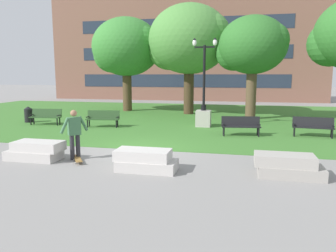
% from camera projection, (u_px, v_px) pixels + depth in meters
% --- Properties ---
extents(ground_plane, '(140.00, 140.00, 0.00)m').
position_uv_depth(ground_plane, '(138.00, 150.00, 12.70)').
color(ground_plane, gray).
extents(grass_lawn, '(40.00, 20.00, 0.02)m').
position_uv_depth(grass_lawn, '(183.00, 117.00, 22.34)').
color(grass_lawn, '#3D752D').
rests_on(grass_lawn, ground).
extents(concrete_block_center, '(1.92, 0.90, 0.64)m').
position_uv_depth(concrete_block_center, '(36.00, 151.00, 11.19)').
color(concrete_block_center, '#BCB7B2').
rests_on(concrete_block_center, ground).
extents(concrete_block_left, '(1.85, 0.90, 0.64)m').
position_uv_depth(concrete_block_left, '(145.00, 161.00, 9.92)').
color(concrete_block_left, '#BCB7B2').
rests_on(concrete_block_left, ground).
extents(concrete_block_right, '(1.91, 0.90, 0.64)m').
position_uv_depth(concrete_block_right, '(288.00, 166.00, 9.33)').
color(concrete_block_right, '#9E9991').
rests_on(concrete_block_right, ground).
extents(person_skateboarder, '(0.67, 0.93, 1.71)m').
position_uv_depth(person_skateboarder, '(74.00, 132.00, 11.10)').
color(person_skateboarder, '#28282D').
rests_on(person_skateboarder, ground).
extents(skateboard, '(0.73, 0.96, 0.14)m').
position_uv_depth(skateboard, '(78.00, 159.00, 10.93)').
color(skateboard, olive).
rests_on(skateboard, ground).
extents(park_bench_near_left, '(1.86, 0.78, 0.90)m').
position_uv_depth(park_bench_near_left, '(103.00, 118.00, 18.03)').
color(park_bench_near_left, '#284723').
rests_on(park_bench_near_left, grass_lawn).
extents(park_bench_near_right, '(1.84, 0.69, 0.90)m').
position_uv_depth(park_bench_near_right, '(46.00, 116.00, 18.88)').
color(park_bench_near_right, '#284723').
rests_on(park_bench_near_right, grass_lawn).
extents(park_bench_far_left, '(1.85, 0.73, 0.90)m').
position_uv_depth(park_bench_far_left, '(313.00, 126.00, 15.20)').
color(park_bench_far_left, black).
rests_on(park_bench_far_left, grass_lawn).
extents(park_bench_far_right, '(1.85, 0.76, 0.90)m').
position_uv_depth(park_bench_far_right, '(241.00, 125.00, 15.48)').
color(park_bench_far_right, black).
rests_on(park_bench_far_right, grass_lawn).
extents(lamp_post_right, '(1.32, 0.80, 4.83)m').
position_uv_depth(lamp_post_right, '(204.00, 109.00, 18.12)').
color(lamp_post_right, '#ADA89E').
rests_on(lamp_post_right, grass_lawn).
extents(tree_far_right, '(4.52, 4.31, 6.55)m').
position_uv_depth(tree_far_right, '(252.00, 46.00, 20.68)').
color(tree_far_right, brown).
rests_on(tree_far_right, grass_lawn).
extents(tree_far_left, '(6.10, 5.81, 7.84)m').
position_uv_depth(tree_far_left, '(188.00, 40.00, 23.41)').
color(tree_far_left, '#42301E').
rests_on(tree_far_left, grass_lawn).
extents(tree_near_left, '(5.57, 5.31, 7.25)m').
position_uv_depth(tree_near_left, '(126.00, 48.00, 25.47)').
color(tree_near_left, '#4C3823').
rests_on(tree_near_left, grass_lawn).
extents(trash_bin, '(0.49, 0.49, 0.96)m').
position_uv_depth(trash_bin, '(28.00, 114.00, 19.83)').
color(trash_bin, black).
rests_on(trash_bin, grass_lawn).
extents(building_facade_distant, '(30.75, 1.03, 12.90)m').
position_uv_depth(building_facade_distant, '(182.00, 42.00, 35.89)').
color(building_facade_distant, brown).
rests_on(building_facade_distant, ground).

